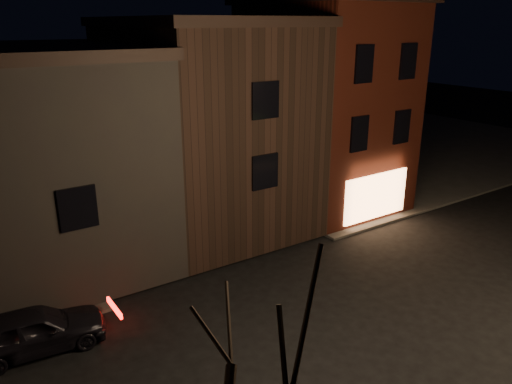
% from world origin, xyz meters
% --- Properties ---
extents(ground, '(120.00, 120.00, 0.00)m').
position_xyz_m(ground, '(0.00, 0.00, 0.00)').
color(ground, black).
rests_on(ground, ground).
extents(sidewalk_far_right, '(30.00, 30.00, 0.12)m').
position_xyz_m(sidewalk_far_right, '(20.00, 20.00, 0.06)').
color(sidewalk_far_right, '#2D2B28').
rests_on(sidewalk_far_right, ground).
extents(corner_building, '(6.50, 8.50, 10.50)m').
position_xyz_m(corner_building, '(8.00, 9.47, 5.40)').
color(corner_building, '#41140B').
rests_on(corner_building, ground).
extents(row_building_a, '(7.30, 10.30, 9.40)m').
position_xyz_m(row_building_a, '(1.50, 10.50, 4.83)').
color(row_building_a, black).
rests_on(row_building_a, ground).
extents(row_building_b, '(7.80, 10.30, 8.40)m').
position_xyz_m(row_building_b, '(-5.75, 10.50, 4.33)').
color(row_building_b, black).
rests_on(row_building_b, ground).
extents(parked_car_a, '(4.19, 2.03, 1.38)m').
position_xyz_m(parked_car_a, '(-7.71, 4.18, 0.69)').
color(parked_car_a, black).
rests_on(parked_car_a, ground).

